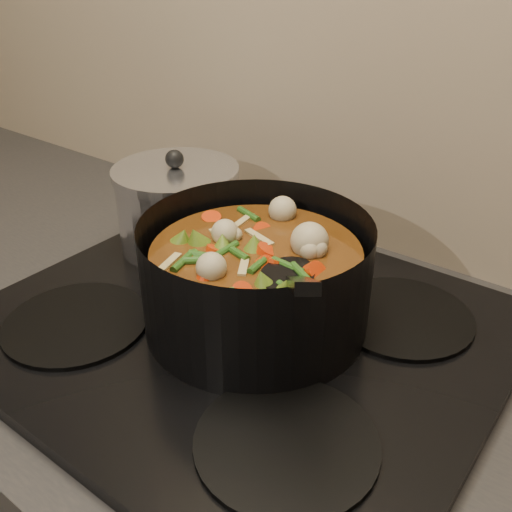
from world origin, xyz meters
The scene contains 3 objects.
stovetop centered at (0.00, 1.93, 0.92)m, with size 0.62×0.54×0.03m.
stockpot centered at (0.02, 1.94, 0.99)m, with size 0.37×0.37×0.20m.
saucepan centered at (-0.20, 2.04, 0.99)m, with size 0.19×0.19×0.16m.
Camera 1 is at (0.37, 1.47, 1.36)m, focal length 40.00 mm.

